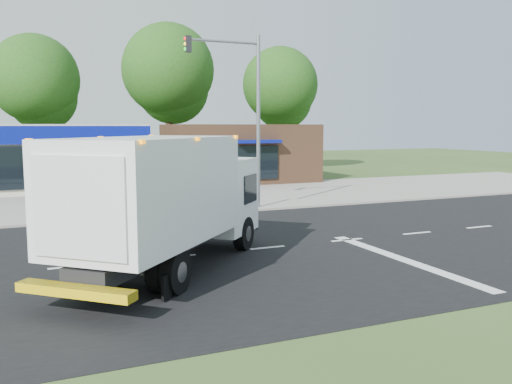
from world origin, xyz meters
The scene contains 10 objects.
ground centered at (0.00, 0.00, 0.00)m, with size 120.00×120.00×0.00m, color #385123.
road_asphalt centered at (0.00, 0.00, 0.00)m, with size 60.00×14.00×0.02m, color black.
sidewalk centered at (0.00, 8.20, 0.06)m, with size 60.00×2.40×0.12m, color gray.
parking_apron centered at (0.00, 14.00, 0.01)m, with size 60.00×9.00×0.02m, color gray.
lane_markings centered at (1.35, -1.35, 0.02)m, with size 55.20×7.00×0.01m.
ems_box_truck centered at (-3.63, -1.49, 2.09)m, with size 7.37×7.76×3.63m.
emergency_worker centered at (-4.22, -1.49, 0.96)m, with size 0.80×0.69×1.96m.
brown_storefront centered at (7.00, 19.98, 2.00)m, with size 10.00×6.70×4.00m.
traffic_signal_pole centered at (2.35, 7.60, 4.92)m, with size 3.51×0.25×8.00m.
background_trees centered at (-0.85, 28.16, 7.38)m, with size 36.77×7.39×12.10m.
Camera 1 is at (-7.08, -15.47, 3.89)m, focal length 38.00 mm.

